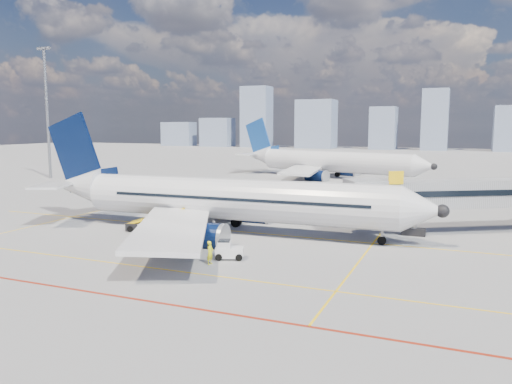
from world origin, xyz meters
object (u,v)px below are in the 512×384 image
(main_aircraft, at_px, (218,199))
(ramp_worker, at_px, (210,253))
(second_aircraft, at_px, (327,162))
(belt_loader, at_px, (150,225))
(cargo_dolly, at_px, (158,237))
(baggage_tug, at_px, (228,250))

(main_aircraft, bearing_deg, ramp_worker, -68.11)
(second_aircraft, height_order, belt_loader, second_aircraft)
(cargo_dolly, bearing_deg, baggage_tug, 21.01)
(ramp_worker, bearing_deg, cargo_dolly, 75.62)
(cargo_dolly, relative_size, belt_loader, 0.67)
(main_aircraft, height_order, cargo_dolly, main_aircraft)
(baggage_tug, bearing_deg, ramp_worker, -127.81)
(cargo_dolly, bearing_deg, ramp_worker, 3.80)
(cargo_dolly, bearing_deg, belt_loader, 151.14)
(ramp_worker, bearing_deg, belt_loader, 57.22)
(baggage_tug, distance_m, cargo_dolly, 6.60)
(baggage_tug, distance_m, ramp_worker, 1.96)
(cargo_dolly, height_order, ramp_worker, cargo_dolly)
(baggage_tug, height_order, ramp_worker, ramp_worker)
(baggage_tug, bearing_deg, main_aircraft, 100.98)
(main_aircraft, xyz_separation_m, cargo_dolly, (-1.28, -8.72, -2.07))
(main_aircraft, bearing_deg, baggage_tug, -60.92)
(second_aircraft, distance_m, belt_loader, 56.96)
(baggage_tug, xyz_separation_m, cargo_dolly, (-6.58, 0.16, 0.43))
(main_aircraft, xyz_separation_m, second_aircraft, (-3.05, 54.40, -0.00))
(main_aircraft, height_order, baggage_tug, main_aircraft)
(main_aircraft, bearing_deg, second_aircraft, 91.42)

